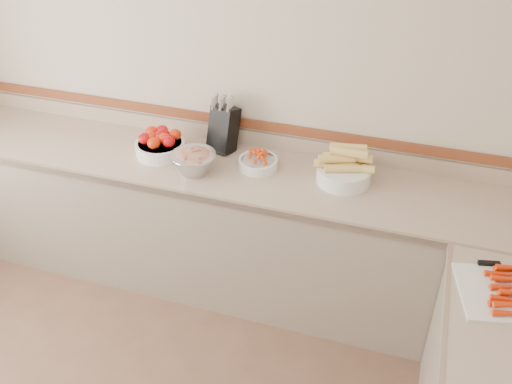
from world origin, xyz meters
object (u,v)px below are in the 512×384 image
(knife_block, at_px, (224,128))
(cherry_tomato_bowl, at_px, (258,161))
(tomato_bowl, at_px, (160,144))
(corn_bowl, at_px, (344,169))
(rhubarb_bowl, at_px, (194,161))

(knife_block, xyz_separation_m, cherry_tomato_bowl, (0.27, -0.15, -0.11))
(knife_block, bearing_deg, tomato_bowl, -153.79)
(tomato_bowl, bearing_deg, corn_bowl, 1.82)
(cherry_tomato_bowl, distance_m, rhubarb_bowl, 0.38)
(tomato_bowl, xyz_separation_m, cherry_tomato_bowl, (0.62, 0.03, -0.03))
(tomato_bowl, bearing_deg, rhubarb_bowl, -25.43)
(rhubarb_bowl, bearing_deg, tomato_bowl, 154.57)
(corn_bowl, bearing_deg, cherry_tomato_bowl, -179.17)
(rhubarb_bowl, bearing_deg, cherry_tomato_bowl, 25.60)
(corn_bowl, bearing_deg, knife_block, 169.96)
(knife_block, xyz_separation_m, tomato_bowl, (-0.35, -0.17, -0.08))
(tomato_bowl, bearing_deg, cherry_tomato_bowl, 2.62)
(knife_block, relative_size, rhubarb_bowl, 1.39)
(cherry_tomato_bowl, xyz_separation_m, corn_bowl, (0.51, 0.01, 0.04))
(knife_block, relative_size, tomato_bowl, 1.20)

